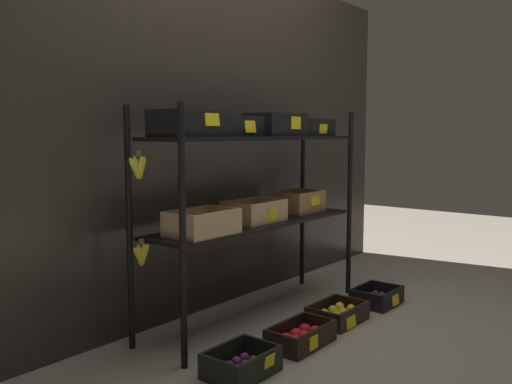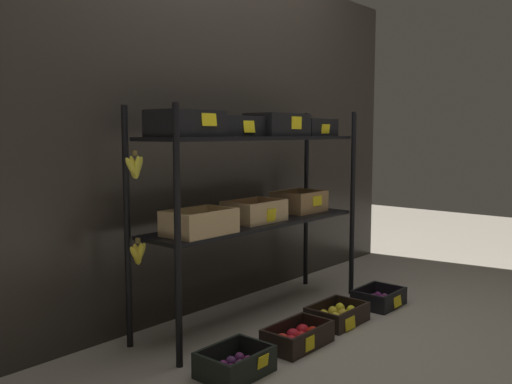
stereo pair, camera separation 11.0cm
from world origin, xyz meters
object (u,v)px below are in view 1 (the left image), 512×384
object	(u,v)px
crate_ground_apple_red	(300,337)
crate_ground_right_plum	(377,298)
crate_ground_plum	(241,366)
crate_ground_lemon	(338,314)
display_rack	(252,174)

from	to	relation	value
crate_ground_apple_red	crate_ground_right_plum	world-z (taller)	crate_ground_apple_red
crate_ground_plum	crate_ground_lemon	xyz separation A→B (m)	(0.87, 0.01, 0.00)
display_rack	crate_ground_lemon	xyz separation A→B (m)	(0.25, -0.43, -0.80)
crate_ground_right_plum	display_rack	bearing A→B (deg)	146.50
crate_ground_apple_red	crate_ground_right_plum	size ratio (longest dim) A/B	1.20
crate_ground_apple_red	crate_ground_lemon	size ratio (longest dim) A/B	1.08
crate_ground_right_plum	crate_ground_plum	bearing A→B (deg)	179.46
display_rack	crate_ground_apple_red	bearing A→B (deg)	-111.33
crate_ground_lemon	crate_ground_plum	bearing A→B (deg)	-179.04
crate_ground_lemon	crate_ground_right_plum	distance (m)	0.44
display_rack	crate_ground_plum	size ratio (longest dim) A/B	5.25
display_rack	crate_ground_plum	bearing A→B (deg)	-144.84
crate_ground_lemon	display_rack	bearing A→B (deg)	119.93
crate_ground_apple_red	crate_ground_plum	bearing A→B (deg)	177.94
crate_ground_plum	crate_ground_apple_red	xyz separation A→B (m)	(0.45, -0.02, 0.00)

